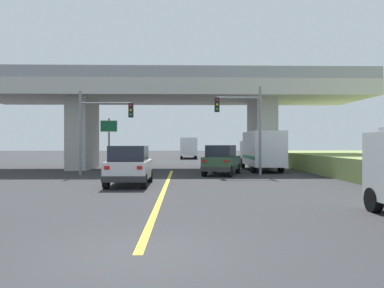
% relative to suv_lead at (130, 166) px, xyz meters
% --- Properties ---
extents(ground, '(160.00, 160.00, 0.00)m').
position_rel_suv_lead_xyz_m(ground, '(1.86, 12.67, -1.01)').
color(ground, '#2B2B2D').
extents(overpass_bridge, '(31.78, 8.04, 7.93)m').
position_rel_suv_lead_xyz_m(overpass_bridge, '(1.86, 12.67, 4.65)').
color(overpass_bridge, '#B7B5AD').
rests_on(overpass_bridge, ground).
extents(lane_divider_stripe, '(0.20, 22.29, 0.01)m').
position_rel_suv_lead_xyz_m(lane_divider_stripe, '(1.86, -0.96, -1.01)').
color(lane_divider_stripe, yellow).
rests_on(lane_divider_stripe, ground).
extents(suv_lead, '(2.04, 4.32, 2.02)m').
position_rel_suv_lead_xyz_m(suv_lead, '(0.00, 0.00, 0.00)').
color(suv_lead, silver).
rests_on(suv_lead, ground).
extents(suv_crossing, '(3.10, 4.71, 2.02)m').
position_rel_suv_lead_xyz_m(suv_crossing, '(5.35, 6.36, -0.00)').
color(suv_crossing, '#2D4C33').
rests_on(suv_crossing, ground).
extents(box_truck, '(2.33, 7.48, 3.05)m').
position_rel_suv_lead_xyz_m(box_truck, '(8.89, 10.30, 0.60)').
color(box_truck, silver).
rests_on(box_truck, ground).
extents(traffic_signal_nearside, '(3.15, 0.36, 5.95)m').
position_rel_suv_lead_xyz_m(traffic_signal_nearside, '(6.89, 5.92, 2.74)').
color(traffic_signal_nearside, slate).
rests_on(traffic_signal_nearside, ground).
extents(traffic_signal_farside, '(3.64, 0.36, 5.67)m').
position_rel_suv_lead_xyz_m(traffic_signal_farside, '(-2.96, 6.27, 2.56)').
color(traffic_signal_farside, slate).
rests_on(traffic_signal_farside, ground).
extents(highway_sign, '(1.34, 0.17, 4.13)m').
position_rel_suv_lead_xyz_m(highway_sign, '(-3.17, 10.91, 1.95)').
color(highway_sign, slate).
rests_on(highway_sign, ground).
extents(semi_truck_distant, '(2.33, 7.42, 2.93)m').
position_rel_suv_lead_xyz_m(semi_truck_distant, '(3.49, 34.98, 0.55)').
color(semi_truck_distant, red).
rests_on(semi_truck_distant, ground).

